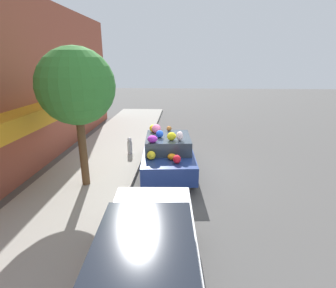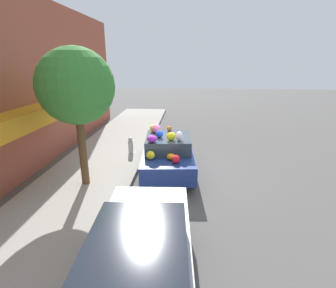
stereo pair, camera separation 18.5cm
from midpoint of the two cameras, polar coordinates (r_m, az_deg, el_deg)
name	(u,v)px [view 2 (the right image)]	position (r m, az deg, el deg)	size (l,w,h in m)	color
ground_plane	(168,171)	(9.79, 0.57, -5.86)	(60.00, 60.00, 0.00)	#565451
sidewalk_curb	(97,167)	(10.28, -14.68, -4.84)	(24.00, 3.20, 0.15)	#9E998E
building_facade	(27,87)	(10.47, -27.90, 10.94)	(18.00, 1.20, 6.19)	#9E4C38
street_tree	(76,87)	(8.11, -18.76, 11.70)	(2.22, 2.22, 4.18)	brown
fire_hydrant	(131,145)	(11.15, -7.67, -0.31)	(0.20, 0.20, 0.70)	#B2B2B7
art_car	(168,152)	(9.48, 0.50, -1.85)	(4.03, 2.02, 1.71)	navy
parked_car_plain	(139,266)	(4.70, -5.05, -24.98)	(4.64, 1.94, 1.40)	silver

